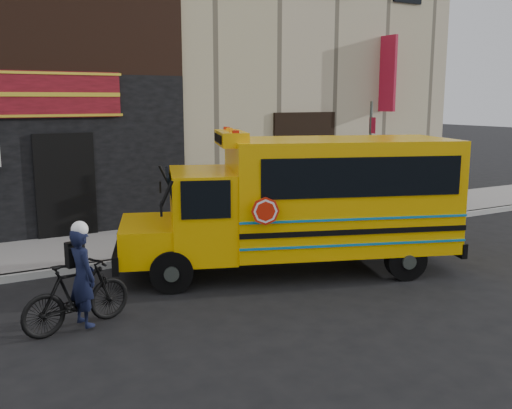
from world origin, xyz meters
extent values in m
plane|color=black|center=(0.00, 0.00, 0.00)|extent=(120.00, 120.00, 0.00)
cube|color=#9A9B95|center=(0.00, 2.60, 0.07)|extent=(40.00, 0.20, 0.15)
cube|color=gray|center=(0.00, 4.10, 0.07)|extent=(40.00, 3.00, 0.15)
cube|color=tan|center=(0.00, 10.50, 6.15)|extent=(20.00, 10.00, 12.00)
cube|color=black|center=(-3.20, 5.40, 1.40)|extent=(1.30, 0.10, 2.50)
cube|color=#A2122C|center=(7.00, 5.15, 4.35)|extent=(0.10, 0.70, 2.40)
cylinder|color=black|center=(-2.35, 0.43, 0.40)|extent=(0.85, 0.53, 0.80)
cylinder|color=black|center=(-1.71, 2.22, 0.40)|extent=(0.85, 0.53, 0.80)
cylinder|color=black|center=(1.99, -1.12, 0.40)|extent=(0.85, 0.53, 0.80)
cylinder|color=black|center=(2.63, 0.67, 0.40)|extent=(0.85, 0.53, 0.80)
cube|color=#DDA004|center=(-2.45, 1.48, 0.80)|extent=(1.61, 2.22, 0.70)
cube|color=black|center=(-2.97, 1.66, 0.55)|extent=(0.80, 1.97, 0.35)
cube|color=#DDA004|center=(-1.41, 1.11, 1.30)|extent=(1.84, 2.38, 1.70)
cube|color=black|center=(-1.95, 1.30, 1.70)|extent=(0.66, 1.72, 0.90)
cube|color=#DDA004|center=(1.27, 0.15, 1.62)|extent=(4.98, 3.59, 2.25)
cube|color=black|center=(3.42, -0.62, 0.55)|extent=(0.85, 2.11, 0.30)
cube|color=black|center=(0.99, -0.93, 2.10)|extent=(3.69, 1.35, 0.75)
cube|color=#DDA004|center=(-0.85, 0.91, 2.78)|extent=(1.01, 1.67, 0.28)
cylinder|color=red|center=(-0.86, -0.47, 1.55)|extent=(0.50, 0.20, 0.52)
cylinder|color=#404741|center=(4.61, 3.11, 1.74)|extent=(0.08, 0.08, 3.49)
cube|color=#A2122C|center=(4.59, 3.03, 2.83)|extent=(0.07, 0.30, 0.44)
cube|color=white|center=(4.59, 3.03, 2.29)|extent=(0.07, 0.30, 0.38)
imported|color=black|center=(-4.23, -0.45, 0.54)|extent=(1.87, 0.96, 1.08)
imported|color=black|center=(-4.14, -0.46, 0.78)|extent=(0.51, 0.64, 1.55)
camera|label=1|loc=(-5.95, -9.15, 3.53)|focal=40.00mm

